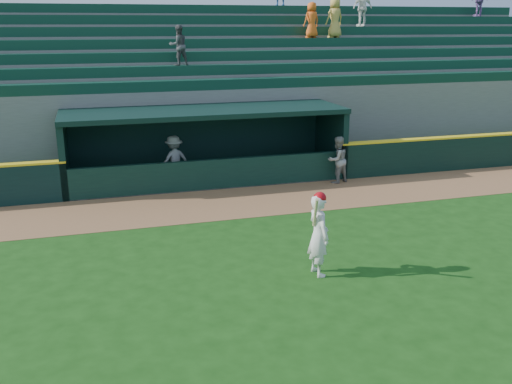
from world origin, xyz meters
TOP-DOWN VIEW (x-y plane):
  - ground at (0.00, 0.00)m, footprint 120.00×120.00m
  - warning_track at (0.00, 4.90)m, footprint 40.00×3.00m
  - dugout_player_front at (4.20, 6.14)m, footprint 0.91×0.80m
  - dugout_player_inside at (-1.11, 7.56)m, footprint 1.20×0.92m
  - dugout at (0.00, 8.00)m, footprint 9.40×2.80m
  - stands at (0.00, 12.58)m, footprint 34.50×6.25m
  - batter_at_plate at (0.75, -0.55)m, footprint 0.53×0.82m

SIDE VIEW (x-z plane):
  - ground at x=0.00m, z-range 0.00..0.00m
  - warning_track at x=0.00m, z-range 0.00..0.01m
  - dugout_player_front at x=4.20m, z-range 0.00..1.58m
  - dugout_player_inside at x=-1.11m, z-range 0.00..1.64m
  - batter_at_plate at x=0.75m, z-range -0.01..1.86m
  - dugout at x=0.00m, z-range 0.13..2.59m
  - stands at x=0.00m, z-range -1.41..6.20m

